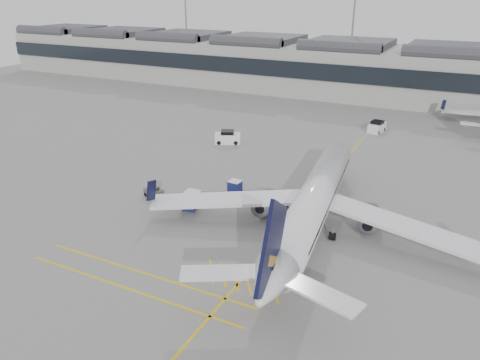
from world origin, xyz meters
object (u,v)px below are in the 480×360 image
at_px(belt_loader, 275,201).
at_px(pushback_tug, 154,192).
at_px(ramp_agent_b, 272,202).
at_px(ramp_agent_a, 277,205).
at_px(baggage_cart_a, 276,204).
at_px(airliner_main, 314,202).

distance_m(belt_loader, pushback_tug, 14.73).
bearing_deg(belt_loader, ramp_agent_b, -106.70).
distance_m(ramp_agent_a, ramp_agent_b, 0.92).
xyz_separation_m(belt_loader, baggage_cart_a, (0.80, -1.51, 0.46)).
distance_m(airliner_main, ramp_agent_b, 6.47).
height_order(airliner_main, baggage_cart_a, airliner_main).
xyz_separation_m(baggage_cart_a, ramp_agent_a, (0.11, 0.03, -0.18)).
height_order(airliner_main, belt_loader, airliner_main).
relative_size(ramp_agent_b, pushback_tug, 0.64).
bearing_deg(ramp_agent_b, baggage_cart_a, 122.97).
bearing_deg(ramp_agent_b, airliner_main, 138.10).
relative_size(belt_loader, baggage_cart_a, 2.38).
height_order(belt_loader, baggage_cart_a, baggage_cart_a).
height_order(airliner_main, ramp_agent_a, airliner_main).
bearing_deg(baggage_cart_a, pushback_tug, -173.14).
distance_m(belt_loader, baggage_cart_a, 1.77).
height_order(baggage_cart_a, ramp_agent_a, baggage_cart_a).
bearing_deg(airliner_main, ramp_agent_a, 151.55).
relative_size(belt_loader, ramp_agent_b, 2.73).
bearing_deg(airliner_main, ramp_agent_b, 149.90).
distance_m(baggage_cart_a, ramp_agent_a, 0.21).
bearing_deg(ramp_agent_a, baggage_cart_a, 142.83).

